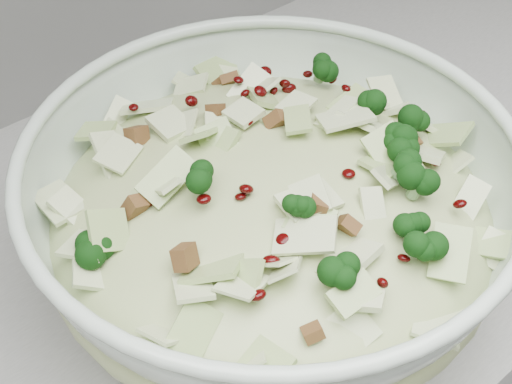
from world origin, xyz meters
The scene contains 3 objects.
counter centered at (0.00, 1.70, 0.45)m, with size 3.60×0.60×0.90m, color #B3B3AE.
mixing_bowl centered at (-0.31, 1.60, 0.98)m, with size 0.51×0.51×0.16m.
salad centered at (-0.31, 1.60, 1.01)m, with size 0.50×0.50×0.16m.
Camera 1 is at (-0.59, 1.29, 1.42)m, focal length 50.00 mm.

